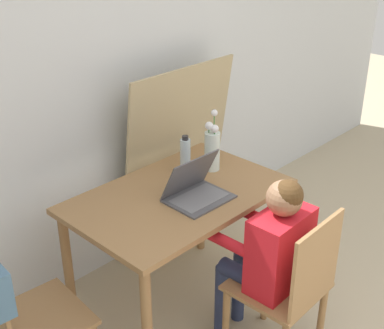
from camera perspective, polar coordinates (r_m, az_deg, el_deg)
The scene contains 9 objects.
wall_back at distance 3.05m, azimuth -9.24°, elevation 10.08°, with size 6.40×0.05×2.50m.
dining_table at distance 2.80m, azimuth -1.46°, elevation -4.88°, with size 1.11×0.71×0.74m.
chair_occupied at distance 2.63m, azimuth 10.30°, elevation -12.86°, with size 0.41×0.41×0.85m.
chair_spare at distance 2.43m, azimuth -19.10°, elevation -13.81°, with size 0.46×0.43×0.86m.
person_seated at distance 2.58m, azimuth 8.39°, elevation -8.79°, with size 0.34×0.43×0.99m.
laptop at distance 2.68m, azimuth 0.35°, elevation -2.59°, with size 0.32×0.25×0.23m.
flower_vase at distance 2.94m, azimuth 2.17°, elevation 1.79°, with size 0.09×0.09×0.35m.
water_bottle at distance 2.90m, azimuth -0.72°, elevation 0.92°, with size 0.06×0.06×0.22m.
cardboard_panel at distance 3.42m, azimuth -1.64°, elevation 0.70°, with size 0.84×0.19×1.22m.
Camera 1 is at (-1.75, -0.13, 2.08)m, focal length 50.00 mm.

